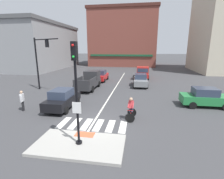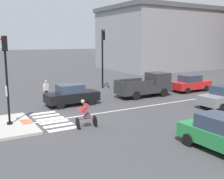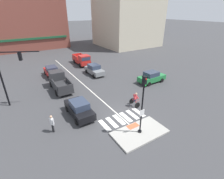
% 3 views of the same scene
% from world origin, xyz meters
% --- Properties ---
extents(ground_plane, '(300.00, 300.00, 0.00)m').
position_xyz_m(ground_plane, '(0.00, 0.00, 0.00)').
color(ground_plane, '#3D3D3F').
extents(traffic_island, '(4.63, 2.55, 0.15)m').
position_xyz_m(traffic_island, '(0.00, -2.74, 0.07)').
color(traffic_island, '#A3A099').
rests_on(traffic_island, ground).
extents(tactile_pad_front, '(1.10, 0.60, 0.01)m').
position_xyz_m(tactile_pad_front, '(0.00, -1.81, 0.15)').
color(tactile_pad_front, '#DB5B38').
rests_on(tactile_pad_front, traffic_island).
extents(signal_pole, '(0.44, 0.38, 5.06)m').
position_xyz_m(signal_pole, '(0.00, -2.75, 3.19)').
color(signal_pole, black).
rests_on(signal_pole, traffic_island).
extents(crosswalk_stripe_a, '(0.44, 1.80, 0.01)m').
position_xyz_m(crosswalk_stripe_a, '(-2.02, -0.21, 0.00)').
color(crosswalk_stripe_a, silver).
rests_on(crosswalk_stripe_a, ground).
extents(crosswalk_stripe_b, '(0.44, 1.80, 0.01)m').
position_xyz_m(crosswalk_stripe_b, '(-1.21, -0.21, 0.00)').
color(crosswalk_stripe_b, silver).
rests_on(crosswalk_stripe_b, ground).
extents(crosswalk_stripe_c, '(0.44, 1.80, 0.01)m').
position_xyz_m(crosswalk_stripe_c, '(-0.40, -0.21, 0.00)').
color(crosswalk_stripe_c, silver).
rests_on(crosswalk_stripe_c, ground).
extents(crosswalk_stripe_d, '(0.44, 1.80, 0.01)m').
position_xyz_m(crosswalk_stripe_d, '(0.40, -0.21, 0.00)').
color(crosswalk_stripe_d, silver).
rests_on(crosswalk_stripe_d, ground).
extents(crosswalk_stripe_e, '(0.44, 1.80, 0.01)m').
position_xyz_m(crosswalk_stripe_e, '(1.21, -0.21, 0.00)').
color(crosswalk_stripe_e, silver).
rests_on(crosswalk_stripe_e, ground).
extents(crosswalk_stripe_f, '(0.44, 1.80, 0.01)m').
position_xyz_m(crosswalk_stripe_f, '(2.02, -0.21, 0.00)').
color(crosswalk_stripe_f, silver).
rests_on(crosswalk_stripe_f, ground).
extents(lane_centre_line, '(0.14, 28.00, 0.01)m').
position_xyz_m(lane_centre_line, '(-0.01, 10.00, 0.00)').
color(lane_centre_line, silver).
rests_on(lane_centre_line, ground).
extents(traffic_light_mast, '(3.91, 1.96, 6.11)m').
position_xyz_m(traffic_light_mast, '(-8.43, 8.04, 4.00)').
color(traffic_light_mast, black).
rests_on(traffic_light_mast, ground).
extents(building_corner_right, '(14.90, 22.66, 10.75)m').
position_xyz_m(building_corner_right, '(-23.02, 29.30, 5.40)').
color(building_corner_right, gray).
rests_on(building_corner_right, ground).
extents(building_far_block, '(18.76, 15.06, 15.61)m').
position_xyz_m(building_far_block, '(-2.01, 42.18, 7.82)').
color(building_far_block, brown).
rests_on(building_far_block, ground).
extents(car_red_westbound_distant, '(1.86, 4.11, 1.64)m').
position_xyz_m(car_red_westbound_distant, '(-2.89, 14.91, 0.81)').
color(car_red_westbound_distant, red).
rests_on(car_red_westbound_distant, ground).
extents(car_grey_eastbound_far, '(1.91, 4.13, 1.64)m').
position_xyz_m(car_grey_eastbound_far, '(3.15, 12.13, 0.81)').
color(car_grey_eastbound_far, slate).
rests_on(car_grey_eastbound_far, ground).
extents(car_green_cross_right, '(4.12, 1.88, 1.64)m').
position_xyz_m(car_green_cross_right, '(8.66, 4.85, 0.81)').
color(car_green_cross_right, '#237A3D').
rests_on(car_green_cross_right, ground).
extents(car_black_westbound_near, '(1.88, 4.12, 1.64)m').
position_xyz_m(car_black_westbound_near, '(-3.32, 2.48, 0.81)').
color(car_black_westbound_near, black).
rests_on(car_black_westbound_near, ground).
extents(pickup_truck_charcoal_westbound_far, '(2.14, 5.14, 2.08)m').
position_xyz_m(pickup_truck_charcoal_westbound_far, '(-3.16, 9.79, 0.98)').
color(pickup_truck_charcoal_westbound_far, '#2D2D30').
rests_on(pickup_truck_charcoal_westbound_far, ground).
extents(pickup_truck_red_eastbound_distant, '(2.13, 5.13, 2.08)m').
position_xyz_m(pickup_truck_red_eastbound_distant, '(3.50, 17.96, 0.98)').
color(pickup_truck_red_eastbound_distant, red).
rests_on(pickup_truck_red_eastbound_distant, ground).
extents(cyclist, '(0.75, 1.14, 1.68)m').
position_xyz_m(cyclist, '(2.46, 0.96, 0.87)').
color(cyclist, black).
rests_on(cyclist, ground).
extents(pedestrian_at_curb_left, '(0.30, 0.54, 1.67)m').
position_xyz_m(pedestrian_at_curb_left, '(-6.19, 1.36, 0.98)').
color(pedestrian_at_curb_left, black).
rests_on(pedestrian_at_curb_left, ground).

